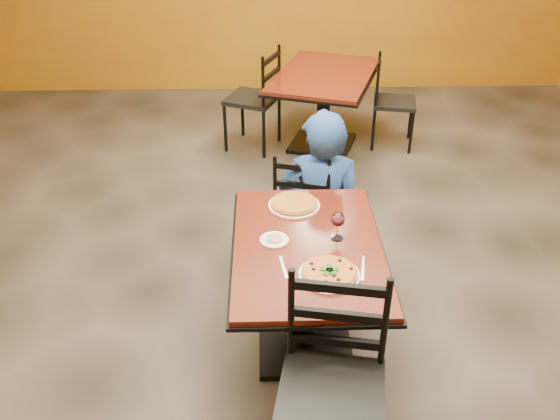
{
  "coord_description": "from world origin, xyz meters",
  "views": [
    {
      "loc": [
        -0.23,
        -3.12,
        2.59
      ],
      "look_at": [
        -0.14,
        -0.3,
        0.85
      ],
      "focal_mm": 37.94,
      "sensor_mm": 36.0,
      "label": 1
    }
  ],
  "objects_px": {
    "pizza_main": "(330,272)",
    "pizza_far": "(294,203)",
    "chair_second_right": "(395,103)",
    "side_plate": "(274,240)",
    "chair_second_left": "(252,99)",
    "plate_main": "(329,275)",
    "table_main": "(307,273)",
    "wine_glass": "(338,225)",
    "plate_far": "(294,205)",
    "chair_main_near": "(331,396)",
    "table_second": "(324,92)",
    "chair_main_far": "(305,203)",
    "diner": "(321,191)"
  },
  "relations": [
    {
      "from": "chair_main_near",
      "to": "pizza_far",
      "type": "xyz_separation_m",
      "value": [
        -0.11,
        1.24,
        0.25
      ]
    },
    {
      "from": "chair_second_right",
      "to": "side_plate",
      "type": "height_order",
      "value": "chair_second_right"
    },
    {
      "from": "plate_far",
      "to": "table_second",
      "type": "bearing_deg",
      "value": 80.34
    },
    {
      "from": "chair_second_left",
      "to": "pizza_main",
      "type": "xyz_separation_m",
      "value": [
        0.43,
        -3.1,
        0.27
      ]
    },
    {
      "from": "table_second",
      "to": "chair_main_near",
      "type": "xyz_separation_m",
      "value": [
        -0.31,
        -3.66,
        -0.04
      ]
    },
    {
      "from": "table_main",
      "to": "chair_main_near",
      "type": "relative_size",
      "value": 1.19
    },
    {
      "from": "diner",
      "to": "plate_main",
      "type": "height_order",
      "value": "diner"
    },
    {
      "from": "chair_second_left",
      "to": "plate_main",
      "type": "height_order",
      "value": "chair_second_left"
    },
    {
      "from": "diner",
      "to": "plate_main",
      "type": "bearing_deg",
      "value": 91.92
    },
    {
      "from": "plate_main",
      "to": "plate_far",
      "type": "distance_m",
      "value": 0.69
    },
    {
      "from": "pizza_main",
      "to": "wine_glass",
      "type": "xyz_separation_m",
      "value": [
        0.07,
        0.33,
        0.07
      ]
    },
    {
      "from": "table_second",
      "to": "wine_glass",
      "type": "relative_size",
      "value": 8.52
    },
    {
      "from": "chair_second_right",
      "to": "wine_glass",
      "type": "xyz_separation_m",
      "value": [
        -0.89,
        -2.77,
        0.39
      ]
    },
    {
      "from": "plate_far",
      "to": "side_plate",
      "type": "bearing_deg",
      "value": -109.26
    },
    {
      "from": "table_second",
      "to": "chair_second_right",
      "type": "bearing_deg",
      "value": 0.0
    },
    {
      "from": "table_main",
      "to": "wine_glass",
      "type": "xyz_separation_m",
      "value": [
        0.16,
        0.06,
        0.28
      ]
    },
    {
      "from": "diner",
      "to": "plate_far",
      "type": "distance_m",
      "value": 0.52
    },
    {
      "from": "chair_main_far",
      "to": "pizza_main",
      "type": "xyz_separation_m",
      "value": [
        0.03,
        -1.23,
        0.33
      ]
    },
    {
      "from": "table_second",
      "to": "chair_second_right",
      "type": "relative_size",
      "value": 1.72
    },
    {
      "from": "pizza_far",
      "to": "plate_far",
      "type": "bearing_deg",
      "value": 90.0
    },
    {
      "from": "chair_main_near",
      "to": "chair_second_right",
      "type": "relative_size",
      "value": 1.16
    },
    {
      "from": "chair_main_far",
      "to": "side_plate",
      "type": "xyz_separation_m",
      "value": [
        -0.24,
        -0.91,
        0.32
      ]
    },
    {
      "from": "table_main",
      "to": "chair_main_far",
      "type": "height_order",
      "value": "chair_main_far"
    },
    {
      "from": "chair_main_near",
      "to": "pizza_main",
      "type": "bearing_deg",
      "value": 96.61
    },
    {
      "from": "table_second",
      "to": "pizza_far",
      "type": "height_order",
      "value": "pizza_far"
    },
    {
      "from": "chair_second_left",
      "to": "wine_glass",
      "type": "distance_m",
      "value": 2.84
    },
    {
      "from": "table_second",
      "to": "side_plate",
      "type": "relative_size",
      "value": 9.59
    },
    {
      "from": "pizza_far",
      "to": "chair_second_right",
      "type": "bearing_deg",
      "value": 65.37
    },
    {
      "from": "side_plate",
      "to": "chair_second_left",
      "type": "bearing_deg",
      "value": 93.27
    },
    {
      "from": "plate_far",
      "to": "chair_second_left",
      "type": "bearing_deg",
      "value": 96.73
    },
    {
      "from": "pizza_main",
      "to": "plate_far",
      "type": "bearing_deg",
      "value": 101.91
    },
    {
      "from": "pizza_main",
      "to": "side_plate",
      "type": "bearing_deg",
      "value": 130.42
    },
    {
      "from": "chair_second_right",
      "to": "wine_glass",
      "type": "distance_m",
      "value": 2.94
    },
    {
      "from": "chair_main_near",
      "to": "pizza_far",
      "type": "bearing_deg",
      "value": 105.37
    },
    {
      "from": "side_plate",
      "to": "pizza_far",
      "type": "bearing_deg",
      "value": 70.74
    },
    {
      "from": "chair_main_far",
      "to": "chair_second_left",
      "type": "distance_m",
      "value": 1.91
    },
    {
      "from": "chair_second_left",
      "to": "wine_glass",
      "type": "xyz_separation_m",
      "value": [
        0.5,
        -2.77,
        0.34
      ]
    },
    {
      "from": "chair_main_near",
      "to": "chair_second_left",
      "type": "height_order",
      "value": "chair_main_near"
    },
    {
      "from": "pizza_main",
      "to": "pizza_far",
      "type": "relative_size",
      "value": 1.01
    },
    {
      "from": "chair_main_near",
      "to": "plate_far",
      "type": "height_order",
      "value": "chair_main_near"
    },
    {
      "from": "table_second",
      "to": "chair_second_right",
      "type": "height_order",
      "value": "chair_second_right"
    },
    {
      "from": "table_main",
      "to": "side_plate",
      "type": "relative_size",
      "value": 7.69
    },
    {
      "from": "chair_second_right",
      "to": "wine_glass",
      "type": "relative_size",
      "value": 4.96
    },
    {
      "from": "table_main",
      "to": "chair_second_left",
      "type": "height_order",
      "value": "chair_second_left"
    },
    {
      "from": "plate_far",
      "to": "wine_glass",
      "type": "height_order",
      "value": "wine_glass"
    },
    {
      "from": "diner",
      "to": "side_plate",
      "type": "height_order",
      "value": "diner"
    },
    {
      "from": "chair_second_right",
      "to": "plate_far",
      "type": "bearing_deg",
      "value": 166.45
    },
    {
      "from": "pizza_main",
      "to": "side_plate",
      "type": "relative_size",
      "value": 1.77
    },
    {
      "from": "table_main",
      "to": "chair_second_right",
      "type": "relative_size",
      "value": 1.38
    },
    {
      "from": "table_main",
      "to": "plate_main",
      "type": "height_order",
      "value": "plate_main"
    }
  ]
}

